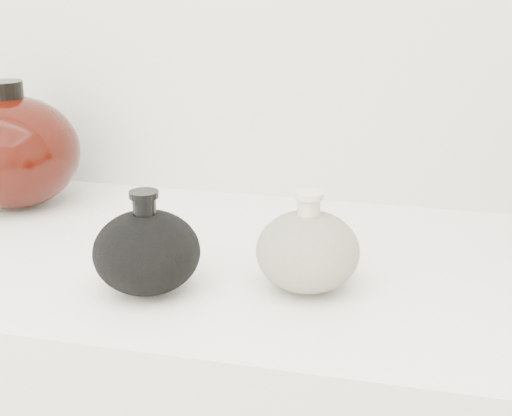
# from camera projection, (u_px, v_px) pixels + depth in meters

# --- Properties ---
(black_gourd_vase) EXTENTS (0.15, 0.15, 0.12)m
(black_gourd_vase) POSITION_uv_depth(u_px,v_px,m) (147.00, 251.00, 0.80)
(black_gourd_vase) COLOR black
(black_gourd_vase) RESTS_ON display_counter
(cream_gourd_vase) EXTENTS (0.13, 0.13, 0.12)m
(cream_gourd_vase) POSITION_uv_depth(u_px,v_px,m) (308.00, 250.00, 0.81)
(cream_gourd_vase) COLOR beige
(cream_gourd_vase) RESTS_ON display_counter
(left_round_pot) EXTENTS (0.24, 0.24, 0.19)m
(left_round_pot) POSITION_uv_depth(u_px,v_px,m) (13.00, 151.00, 1.07)
(left_round_pot) COLOR black
(left_round_pot) RESTS_ON display_counter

